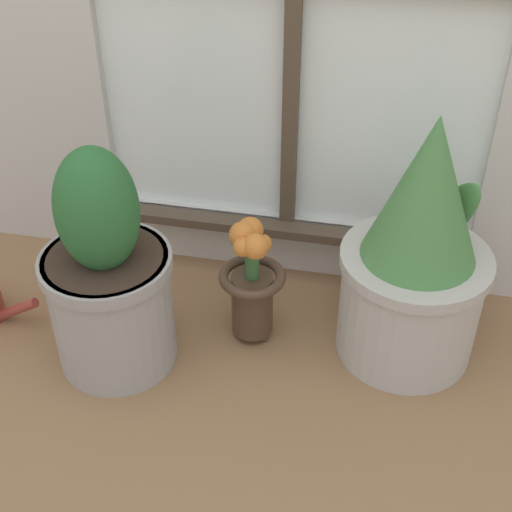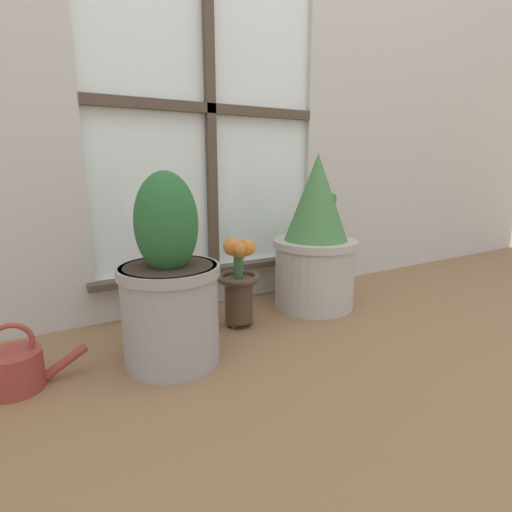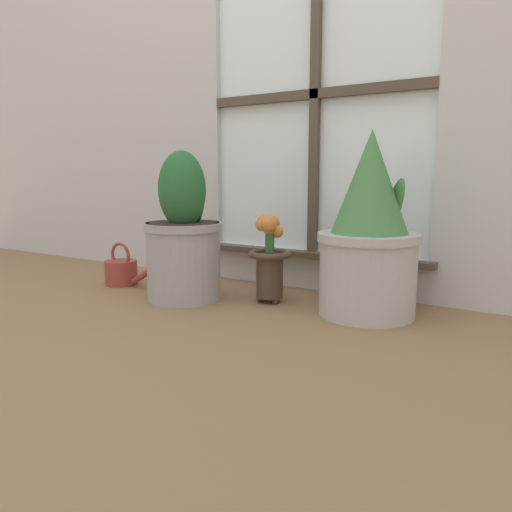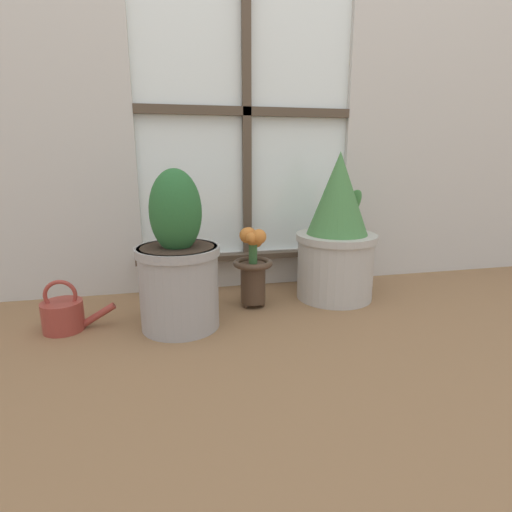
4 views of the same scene
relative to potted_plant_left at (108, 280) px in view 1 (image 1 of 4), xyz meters
name	(u,v)px [view 1 (image 1 of 4)]	position (x,y,z in m)	size (l,w,h in m)	color
ground_plane	(241,423)	(0.32, -0.14, -0.22)	(10.00, 10.00, 0.00)	olive
potted_plant_left	(108,280)	(0.00, 0.00, 0.00)	(0.28, 0.28, 0.54)	#9E9993
potted_plant_right	(417,257)	(0.64, 0.16, 0.04)	(0.33, 0.33, 0.59)	#B7B2A8
flower_vase	(252,279)	(0.28, 0.13, -0.06)	(0.15, 0.15, 0.31)	#473323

